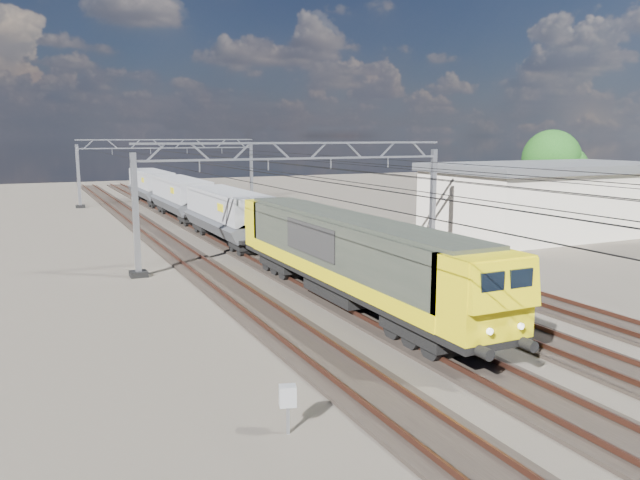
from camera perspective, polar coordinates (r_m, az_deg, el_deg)
name	(u,v)px	position (r m, az deg, el deg)	size (l,w,h in m)	color
ground	(330,275)	(33.94, 0.95, -3.19)	(160.00, 160.00, 0.00)	#2B2620
track_outer_west	(224,285)	(31.78, -8.81, -4.05)	(2.60, 140.00, 0.30)	black
track_loco	(297,277)	(33.10, -2.15, -3.39)	(2.60, 140.00, 0.30)	black
track_inner_east	(362,270)	(34.84, 3.90, -2.76)	(2.60, 140.00, 0.30)	black
track_outer_east	(422,264)	(36.93, 9.33, -2.16)	(2.60, 140.00, 0.30)	black
catenary_gantry_mid	(300,197)	(36.91, -1.80, 3.98)	(19.90, 0.90, 7.11)	#9B9EA9
catenary_gantry_far	(170,168)	(71.28, -13.58, 6.38)	(19.90, 0.90, 7.11)	#9B9EA9
overhead_wires	(275,163)	(40.47, -4.10, 7.06)	(12.03, 140.00, 0.53)	black
locomotive	(346,253)	(27.67, 2.44, -1.19)	(2.76, 21.10, 3.62)	black
hopper_wagon_lead	(228,212)	(43.93, -8.42, 2.57)	(3.38, 13.00, 3.25)	black
hopper_wagon_mid	(181,195)	(57.59, -12.60, 4.06)	(3.38, 13.00, 3.25)	black
hopper_wagon_third	(151,184)	(71.46, -15.18, 4.97)	(3.38, 13.00, 3.25)	black
trackside_cabinet	(288,397)	(16.14, -2.97, -14.17)	(0.50, 0.43, 1.28)	#9B9EA9
industrial_shed	(551,198)	(51.41, 20.36, 3.63)	(18.60, 10.60, 5.40)	silver
tree_far	(555,161)	(62.63, 20.73, 6.76)	(5.80, 5.40, 8.04)	#3D261C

